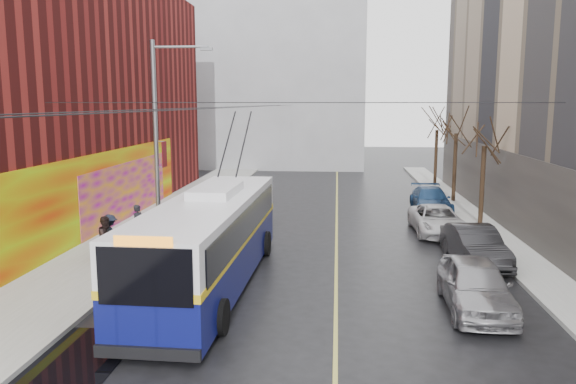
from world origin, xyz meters
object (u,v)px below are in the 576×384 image
(trolleybus, at_px, (210,239))
(parked_car_c, at_px, (437,220))
(parked_car_a, at_px, (476,285))
(pedestrian_c, at_px, (110,235))
(pedestrian_a, at_px, (139,224))
(streetlight_pole, at_px, (160,139))
(parked_car_b, at_px, (475,246))
(parked_car_d, at_px, (431,200))
(tree_near, at_px, (485,131))
(following_car, at_px, (232,204))
(tree_far, at_px, (437,120))
(tree_mid, at_px, (457,121))
(pedestrian_b, at_px, (106,238))

(trolleybus, distance_m, parked_car_c, 12.90)
(parked_car_a, height_order, pedestrian_c, pedestrian_c)
(parked_car_a, distance_m, pedestrian_a, 14.66)
(streetlight_pole, xyz_separation_m, parked_car_b, (13.14, -1.23, -4.08))
(parked_car_b, height_order, parked_car_d, parked_car_b)
(parked_car_d, bearing_deg, pedestrian_c, -142.13)
(streetlight_pole, xyz_separation_m, tree_near, (15.14, 6.00, 0.13))
(trolleybus, bearing_deg, pedestrian_a, 132.77)
(streetlight_pole, distance_m, trolleybus, 6.59)
(following_car, bearing_deg, pedestrian_a, -118.26)
(following_car, bearing_deg, tree_near, -15.04)
(tree_far, relative_size, parked_car_b, 1.42)
(trolleybus, bearing_deg, tree_mid, 57.58)
(parked_car_d, distance_m, following_car, 11.62)
(parked_car_c, bearing_deg, streetlight_pole, -163.65)
(tree_near, bearing_deg, parked_car_b, -105.46)
(parked_car_d, bearing_deg, following_car, -170.46)
(trolleybus, relative_size, pedestrian_a, 7.18)
(tree_near, height_order, parked_car_a, tree_near)
(following_car, bearing_deg, trolleybus, -90.67)
(parked_car_c, relative_size, pedestrian_a, 2.77)
(tree_far, distance_m, parked_car_b, 21.77)
(tree_near, xyz_separation_m, following_car, (-13.48, 1.72, -4.30))
(streetlight_pole, height_order, parked_car_a, streetlight_pole)
(streetlight_pole, bearing_deg, pedestrian_b, -122.34)
(pedestrian_a, xyz_separation_m, pedestrian_b, (-0.38, -2.61, 0.00))
(tree_far, xyz_separation_m, parked_car_b, (-2.00, -21.23, -4.38))
(tree_mid, height_order, tree_far, tree_mid)
(parked_car_a, relative_size, pedestrian_b, 2.66)
(tree_near, distance_m, tree_mid, 7.01)
(parked_car_b, distance_m, parked_car_d, 10.78)
(parked_car_c, height_order, pedestrian_b, pedestrian_b)
(following_car, distance_m, pedestrian_c, 10.05)
(parked_car_c, xyz_separation_m, pedestrian_b, (-14.10, -6.47, 0.36))
(tree_near, bearing_deg, tree_far, 90.00)
(tree_mid, xyz_separation_m, parked_car_c, (-2.58, -8.95, -4.57))
(tree_far, relative_size, pedestrian_a, 3.69)
(trolleybus, bearing_deg, following_car, 98.52)
(tree_mid, relative_size, parked_car_d, 1.32)
(tree_near, xyz_separation_m, parked_car_a, (-3.20, -12.42, -4.17))
(trolleybus, xyz_separation_m, pedestrian_b, (-4.76, 2.36, -0.63))
(tree_near, distance_m, parked_car_a, 13.49)
(trolleybus, distance_m, parked_car_a, 8.91)
(parked_car_c, distance_m, pedestrian_b, 15.52)
(streetlight_pole, relative_size, parked_car_b, 1.95)
(parked_car_a, distance_m, parked_car_b, 5.33)
(tree_far, bearing_deg, pedestrian_b, -126.63)
(tree_near, bearing_deg, parked_car_a, -104.45)
(streetlight_pole, distance_m, following_car, 8.93)
(tree_near, relative_size, parked_car_a, 1.35)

